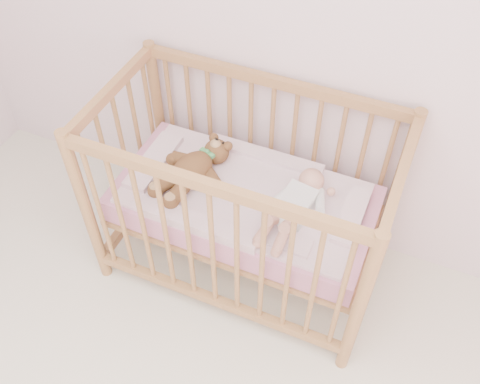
% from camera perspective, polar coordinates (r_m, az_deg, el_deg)
% --- Properties ---
extents(wall_back, '(4.00, 0.02, 2.70)m').
position_cam_1_polar(wall_back, '(2.27, 8.73, 19.28)').
color(wall_back, silver).
rests_on(wall_back, floor).
extents(crib, '(1.36, 0.76, 1.00)m').
position_cam_1_polar(crib, '(2.54, 0.44, -1.04)').
color(crib, '#B1724B').
rests_on(crib, floor).
extents(mattress, '(1.22, 0.62, 0.13)m').
position_cam_1_polar(mattress, '(2.56, 0.44, -1.26)').
color(mattress, '#CA7E9B').
rests_on(mattress, crib).
extents(blanket, '(1.10, 0.58, 0.06)m').
position_cam_1_polar(blanket, '(2.50, 0.45, -0.14)').
color(blanket, pink).
rests_on(blanket, mattress).
extents(baby, '(0.33, 0.56, 0.13)m').
position_cam_1_polar(baby, '(2.38, 5.95, -1.06)').
color(baby, white).
rests_on(baby, blanket).
extents(teddy_bear, '(0.48, 0.57, 0.14)m').
position_cam_1_polar(teddy_bear, '(2.50, -5.13, 2.57)').
color(teddy_bear, brown).
rests_on(teddy_bear, blanket).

